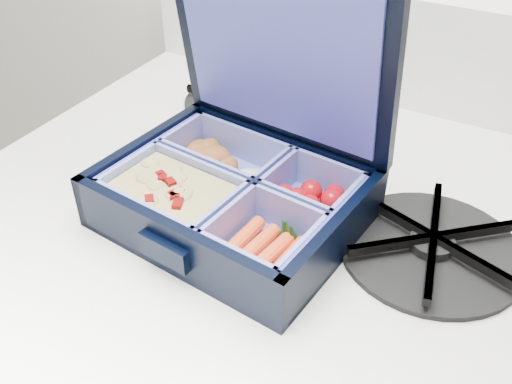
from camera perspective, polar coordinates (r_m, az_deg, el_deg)
The scene contains 4 objects.
bento_box at distance 0.54m, azimuth -2.39°, elevation -0.58°, with size 0.23×0.18×0.06m, color black, non-canonical shape.
burner_grate at distance 0.54m, azimuth 17.20°, elevation -4.79°, with size 0.17×0.17×0.02m, color black.
burner_grate_rear at distance 0.75m, azimuth -1.41°, elevation 9.37°, with size 0.15×0.15×0.02m, color black.
fork at distance 0.64m, azimuth 6.36°, elevation 3.02°, with size 0.02×0.18×0.01m, color #B9B9C8, non-canonical shape.
Camera 1 is at (0.15, 1.26, 1.25)m, focal length 40.00 mm.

